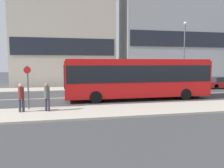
# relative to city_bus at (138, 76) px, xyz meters

# --- Properties ---
(ground_plane) EXTENTS (120.00, 120.00, 0.00)m
(ground_plane) POSITION_rel_city_bus_xyz_m (-5.25, 2.02, -1.94)
(ground_plane) COLOR #3A3A3D
(sidewalk_near) EXTENTS (44.00, 3.50, 0.13)m
(sidewalk_near) POSITION_rel_city_bus_xyz_m (-5.25, -4.23, -1.88)
(sidewalk_near) COLOR #B2A899
(sidewalk_near) RESTS_ON ground_plane
(sidewalk_far) EXTENTS (44.00, 3.50, 0.13)m
(sidewalk_far) POSITION_rel_city_bus_xyz_m (-5.25, 8.27, -1.88)
(sidewalk_far) COLOR #B2A899
(sidewalk_far) RESTS_ON ground_plane
(lane_centerline) EXTENTS (41.80, 0.16, 0.01)m
(lane_centerline) POSITION_rel_city_bus_xyz_m (-5.25, 2.02, -1.94)
(lane_centerline) COLOR silver
(lane_centerline) RESTS_ON ground_plane
(apartment_block_left_tower) EXTENTS (13.64, 5.09, 18.76)m
(apartment_block_left_tower) POSITION_rel_city_bus_xyz_m (-6.07, 14.02, 7.43)
(apartment_block_left_tower) COLOR beige
(apartment_block_left_tower) RESTS_ON ground_plane
(apartment_block_right_tower) EXTENTS (15.65, 5.14, 23.58)m
(apartment_block_right_tower) POSITION_rel_city_bus_xyz_m (10.21, 14.04, 9.84)
(apartment_block_right_tower) COLOR #9EA3A8
(apartment_block_right_tower) RESTS_ON ground_plane
(city_bus) EXTENTS (12.17, 2.58, 3.38)m
(city_bus) POSITION_rel_city_bus_xyz_m (0.00, 0.00, 0.00)
(city_bus) COLOR red
(city_bus) RESTS_ON ground_plane
(parked_car_0) EXTENTS (3.97, 1.77, 1.36)m
(parked_car_0) POSITION_rel_city_bus_xyz_m (7.31, 5.61, -1.30)
(parked_car_0) COLOR maroon
(parked_car_0) RESTS_ON ground_plane
(parked_car_1) EXTENTS (4.09, 1.80, 1.40)m
(parked_car_1) POSITION_rel_city_bus_xyz_m (12.48, 5.61, -1.29)
(parked_car_1) COLOR maroon
(parked_car_1) RESTS_ON ground_plane
(pedestrian_near_stop) EXTENTS (0.34, 0.34, 1.73)m
(pedestrian_near_stop) POSITION_rel_city_bus_xyz_m (-8.59, -3.69, -0.83)
(pedestrian_near_stop) COLOR #383347
(pedestrian_near_stop) RESTS_ON sidewalk_near
(pedestrian_down_pavement) EXTENTS (0.34, 0.34, 1.72)m
(pedestrian_down_pavement) POSITION_rel_city_bus_xyz_m (-7.09, -3.77, -0.84)
(pedestrian_down_pavement) COLOR #383347
(pedestrian_down_pavement) RESTS_ON sidewalk_near
(bus_stop_sign) EXTENTS (0.44, 0.12, 2.78)m
(bus_stop_sign) POSITION_rel_city_bus_xyz_m (-8.30, -2.98, -0.20)
(bus_stop_sign) COLOR #4C4C51
(bus_stop_sign) RESTS_ON sidewalk_near
(street_lamp) EXTENTS (0.36, 0.36, 7.99)m
(street_lamp) POSITION_rel_city_bus_xyz_m (8.51, 7.41, 2.97)
(street_lamp) COLOR #4C4C51
(street_lamp) RESTS_ON sidewalk_far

